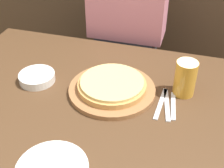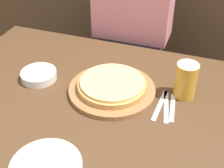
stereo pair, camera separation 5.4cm
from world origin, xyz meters
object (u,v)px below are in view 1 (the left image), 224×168
pizza_on_board (112,87)px  dinner_knife (167,105)px  beer_glass (185,77)px  spoon (173,106)px  diner_person (127,42)px  side_bowl (37,77)px  fork (161,103)px

pizza_on_board → dinner_knife: size_ratio=1.83×
beer_glass → spoon: (-0.03, -0.10, -0.08)m
beer_glass → diner_person: 0.62m
diner_person → spoon: bearing=-60.2°
side_bowl → spoon: (0.60, -0.01, -0.02)m
dinner_knife → diner_person: bearing=117.9°
spoon → beer_glass: bearing=74.1°
side_bowl → spoon: side_bowl is taller
side_bowl → dinner_knife: size_ratio=0.79×
pizza_on_board → dinner_knife: pizza_on_board is taller
beer_glass → fork: (-0.08, -0.10, -0.08)m
dinner_knife → beer_glass: bearing=61.6°
dinner_knife → spoon: size_ratio=1.17×
beer_glass → dinner_knife: beer_glass is taller
pizza_on_board → side_bowl: 0.34m
spoon → diner_person: diner_person is taller
dinner_knife → pizza_on_board: bearing=174.4°
side_bowl → diner_person: diner_person is taller
side_bowl → pizza_on_board: bearing=2.7°
dinner_knife → spoon: (0.03, 0.00, 0.00)m
spoon → diner_person: size_ratio=0.13×
side_bowl → dinner_knife: 0.57m
diner_person → beer_glass: bearing=-53.3°
beer_glass → side_bowl: beer_glass is taller
fork → dinner_knife: same height
pizza_on_board → side_bowl: size_ratio=2.31×
beer_glass → spoon: beer_glass is taller
fork → dinner_knife: bearing=0.0°
dinner_knife → spoon: same height
beer_glass → fork: bearing=-128.6°
beer_glass → side_bowl: size_ratio=0.96×
spoon → pizza_on_board: bearing=175.0°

